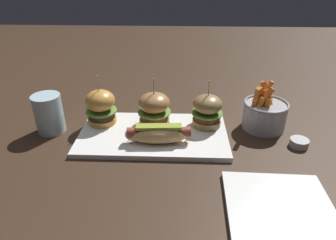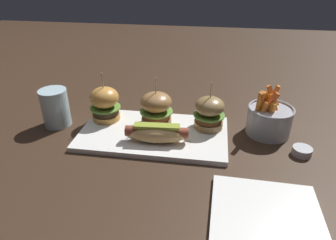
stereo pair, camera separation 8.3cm
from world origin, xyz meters
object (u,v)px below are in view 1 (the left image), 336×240
at_px(hot_dog, 159,134).
at_px(slider_left, 101,107).
at_px(platter_main, 153,134).
at_px(water_glass, 49,114).
at_px(sauce_ramekin, 299,143).
at_px(side_plate, 280,209).
at_px(fries_bucket, 264,114).
at_px(slider_right, 207,110).
at_px(slider_center, 154,109).

relative_size(hot_dog, slider_left, 1.15).
bearing_deg(platter_main, water_glass, 176.11).
bearing_deg(sauce_ramekin, platter_main, 175.22).
xyz_separation_m(slider_left, sauce_ramekin, (0.55, -0.08, -0.05)).
bearing_deg(side_plate, platter_main, 135.09).
distance_m(platter_main, hot_dog, 0.06).
bearing_deg(hot_dog, sauce_ramekin, 2.44).
bearing_deg(sauce_ramekin, fries_bucket, 127.04).
bearing_deg(platter_main, fries_bucket, 11.55).
bearing_deg(slider_right, slider_center, -179.19).
height_order(slider_right, fries_bucket, slider_right).
bearing_deg(slider_left, side_plate, -37.13).
xyz_separation_m(slider_right, sauce_ramekin, (0.24, -0.08, -0.05)).
height_order(hot_dog, slider_left, slider_left).
xyz_separation_m(hot_dog, side_plate, (0.26, -0.23, -0.03)).
bearing_deg(side_plate, slider_center, 130.74).
bearing_deg(fries_bucket, hot_dog, -159.19).
distance_m(platter_main, side_plate, 0.39).
height_order(hot_dog, water_glass, water_glass).
relative_size(slider_right, water_glass, 1.24).
relative_size(hot_dog, slider_right, 1.21).
relative_size(slider_center, sauce_ramekin, 2.90).
xyz_separation_m(slider_right, side_plate, (0.12, -0.32, -0.06)).
bearing_deg(sauce_ramekin, slider_center, 168.76).
xyz_separation_m(sauce_ramekin, water_glass, (-0.69, 0.05, 0.05)).
height_order(platter_main, side_plate, platter_main).
bearing_deg(platter_main, slider_center, 90.08).
distance_m(sauce_ramekin, water_glass, 0.69).
xyz_separation_m(slider_right, water_glass, (-0.45, -0.03, -0.01)).
height_order(slider_left, sauce_ramekin, slider_left).
bearing_deg(sauce_ramekin, hot_dog, -177.56).
xyz_separation_m(platter_main, water_glass, (-0.30, 0.02, 0.05)).
bearing_deg(side_plate, slider_left, 142.87).
distance_m(slider_left, fries_bucket, 0.48).
bearing_deg(slider_center, water_glass, -175.19).
bearing_deg(hot_dog, water_glass, 167.70).
relative_size(slider_left, fries_bucket, 1.05).
xyz_separation_m(platter_main, sauce_ramekin, (0.39, -0.03, 0.00)).
distance_m(slider_left, water_glass, 0.15).
relative_size(slider_right, side_plate, 0.65).
xyz_separation_m(slider_left, slider_center, (0.16, -0.01, -0.00)).
bearing_deg(slider_center, sauce_ramekin, -11.24).
xyz_separation_m(slider_center, fries_bucket, (0.32, 0.02, -0.02)).
xyz_separation_m(fries_bucket, sauce_ramekin, (0.07, -0.10, -0.03)).
bearing_deg(water_glass, fries_bucket, 4.17).
xyz_separation_m(slider_center, sauce_ramekin, (0.39, -0.08, -0.05)).
distance_m(platter_main, slider_left, 0.17).
bearing_deg(slider_right, hot_dog, -143.90).
relative_size(side_plate, water_glass, 1.90).
height_order(slider_right, side_plate, slider_right).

